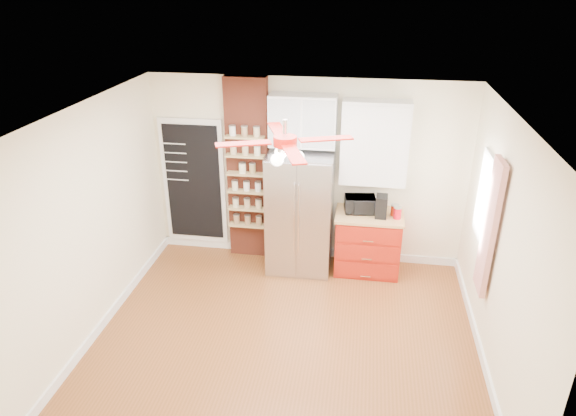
% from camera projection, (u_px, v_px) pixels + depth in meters
% --- Properties ---
extents(floor, '(4.50, 4.50, 0.00)m').
position_uv_depth(floor, '(286.00, 336.00, 6.13)').
color(floor, brown).
rests_on(floor, ground).
extents(ceiling, '(4.50, 4.50, 0.00)m').
position_uv_depth(ceiling, '(285.00, 115.00, 5.00)').
color(ceiling, white).
rests_on(ceiling, wall_back).
extents(wall_back, '(4.50, 0.02, 2.70)m').
position_uv_depth(wall_back, '(307.00, 172.00, 7.36)').
color(wall_back, '#F3E5C3').
rests_on(wall_back, floor).
extents(wall_front, '(4.50, 0.02, 2.70)m').
position_uv_depth(wall_front, '(243.00, 363.00, 3.77)').
color(wall_front, '#F3E5C3').
rests_on(wall_front, floor).
extents(wall_left, '(0.02, 4.00, 2.70)m').
position_uv_depth(wall_left, '(92.00, 223.00, 5.88)').
color(wall_left, '#F3E5C3').
rests_on(wall_left, floor).
extents(wall_right, '(0.02, 4.00, 2.70)m').
position_uv_depth(wall_right, '(502.00, 253.00, 5.25)').
color(wall_right, '#F3E5C3').
rests_on(wall_right, floor).
extents(chalkboard, '(0.95, 0.05, 1.95)m').
position_uv_depth(chalkboard, '(194.00, 182.00, 7.67)').
color(chalkboard, white).
rests_on(chalkboard, wall_back).
extents(brick_pillar, '(0.60, 0.16, 2.70)m').
position_uv_depth(brick_pillar, '(248.00, 171.00, 7.41)').
color(brick_pillar, brown).
rests_on(brick_pillar, floor).
extents(fridge, '(0.90, 0.70, 1.75)m').
position_uv_depth(fridge, '(300.00, 213.00, 7.23)').
color(fridge, '#A6A6AA').
rests_on(fridge, floor).
extents(upper_glass_cabinet, '(0.90, 0.35, 0.70)m').
position_uv_depth(upper_glass_cabinet, '(303.00, 121.00, 6.87)').
color(upper_glass_cabinet, white).
rests_on(upper_glass_cabinet, wall_back).
extents(red_cabinet, '(0.94, 0.64, 0.90)m').
position_uv_depth(red_cabinet, '(368.00, 242.00, 7.32)').
color(red_cabinet, '#9E1B0E').
rests_on(red_cabinet, floor).
extents(upper_shelf_unit, '(0.90, 0.30, 1.15)m').
position_uv_depth(upper_shelf_unit, '(375.00, 143.00, 6.88)').
color(upper_shelf_unit, white).
rests_on(upper_shelf_unit, wall_back).
extents(window, '(0.04, 0.75, 1.05)m').
position_uv_depth(window, '(486.00, 200.00, 5.98)').
color(window, white).
rests_on(window, wall_right).
extents(curtain, '(0.06, 0.40, 1.55)m').
position_uv_depth(curtain, '(490.00, 228.00, 5.54)').
color(curtain, red).
rests_on(curtain, wall_right).
extents(ceiling_fan, '(1.40, 1.40, 0.44)m').
position_uv_depth(ceiling_fan, '(285.00, 142.00, 5.12)').
color(ceiling_fan, silver).
rests_on(ceiling_fan, ceiling).
extents(toaster_oven, '(0.45, 0.34, 0.23)m').
position_uv_depth(toaster_oven, '(360.00, 204.00, 7.15)').
color(toaster_oven, black).
rests_on(toaster_oven, red_cabinet).
extents(coffee_maker, '(0.16, 0.22, 0.31)m').
position_uv_depth(coffee_maker, '(381.00, 206.00, 7.00)').
color(coffee_maker, black).
rests_on(coffee_maker, red_cabinet).
extents(canister_left, '(0.12, 0.12, 0.16)m').
position_uv_depth(canister_left, '(397.00, 213.00, 6.97)').
color(canister_left, red).
rests_on(canister_left, red_cabinet).
extents(canister_right, '(0.12, 0.12, 0.15)m').
position_uv_depth(canister_right, '(395.00, 210.00, 7.07)').
color(canister_right, red).
rests_on(canister_right, red_cabinet).
extents(pantry_jar_oats, '(0.13, 0.13, 0.14)m').
position_uv_depth(pantry_jar_oats, '(242.00, 168.00, 7.23)').
color(pantry_jar_oats, beige).
rests_on(pantry_jar_oats, brick_pillar).
extents(pantry_jar_beans, '(0.10, 0.10, 0.14)m').
position_uv_depth(pantry_jar_beans, '(252.00, 169.00, 7.23)').
color(pantry_jar_beans, olive).
rests_on(pantry_jar_beans, brick_pillar).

